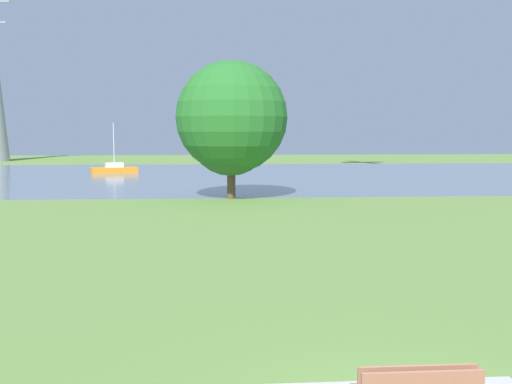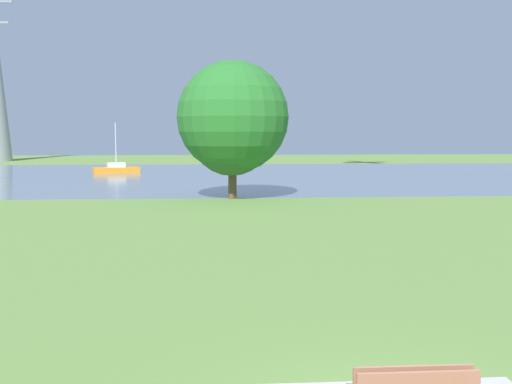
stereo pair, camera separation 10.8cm
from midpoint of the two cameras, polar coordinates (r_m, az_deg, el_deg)
name	(u,v)px [view 2 (the right image)]	position (r m, az deg, el deg)	size (l,w,h in m)	color
ground_plane	(272,216)	(30.27, 1.71, -2.36)	(160.00, 160.00, 0.00)	olive
water_surface	(246,175)	(58.04, -0.96, 1.66)	(140.00, 40.00, 0.02)	slate
sailboat_orange	(116,169)	(63.14, -13.62, 2.24)	(5.03, 3.02, 5.31)	orange
tree_west_far	(231,134)	(37.69, -2.37, 5.73)	(5.44, 5.44, 6.95)	brown
tree_east_far	(233,117)	(37.82, -2.21, 7.42)	(7.32, 7.32, 9.00)	brown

